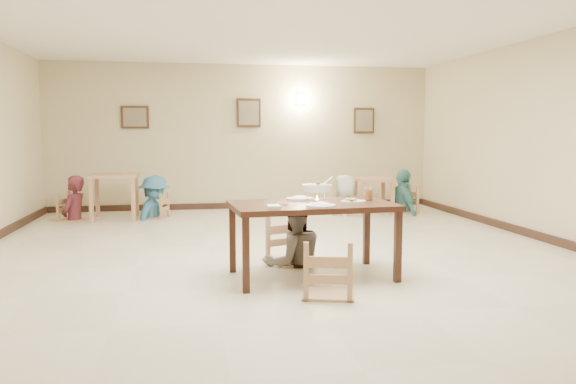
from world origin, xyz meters
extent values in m
plane|color=beige|center=(0.00, 0.00, 0.00)|extent=(10.00, 10.00, 0.00)
plane|color=white|center=(0.00, 0.00, 3.00)|extent=(10.00, 10.00, 0.00)
plane|color=beige|center=(0.00, 5.00, 1.50)|extent=(10.00, 0.00, 10.00)
plane|color=beige|center=(0.00, -5.00, 1.50)|extent=(10.00, 0.00, 10.00)
plane|color=beige|center=(4.00, 0.00, 1.50)|extent=(0.00, 10.00, 10.00)
cube|color=#311D15|center=(0.00, 4.97, 0.06)|extent=(8.00, 0.06, 0.12)
cube|color=#311D15|center=(3.97, 0.00, 0.06)|extent=(0.06, 10.00, 0.12)
cube|color=#3C2516|center=(-2.20, 4.96, 1.90)|extent=(0.55, 0.03, 0.45)
cube|color=gray|center=(-2.20, 4.94, 1.90)|extent=(0.45, 0.01, 0.37)
cube|color=#3C2516|center=(0.10, 4.96, 2.00)|extent=(0.50, 0.03, 0.60)
cube|color=gray|center=(0.10, 4.94, 2.00)|extent=(0.41, 0.01, 0.49)
cube|color=#3C2516|center=(2.60, 4.96, 1.85)|extent=(0.45, 0.03, 0.55)
cube|color=gray|center=(2.60, 4.94, 1.85)|extent=(0.37, 0.01, 0.45)
cube|color=#FFD88C|center=(1.20, 4.96, 2.30)|extent=(0.16, 0.05, 0.22)
cube|color=#3C1D13|center=(0.19, -0.85, 0.79)|extent=(1.83, 1.12, 0.06)
cube|color=#3C1D13|center=(-0.59, -1.35, 0.38)|extent=(0.07, 0.07, 0.76)
cube|color=#3C1D13|center=(1.04, -1.22, 0.38)|extent=(0.07, 0.07, 0.76)
cube|color=#3C1D13|center=(-0.66, -0.48, 0.38)|extent=(0.07, 0.07, 0.76)
cube|color=#3C1D13|center=(0.97, -0.35, 0.38)|extent=(0.07, 0.07, 0.76)
cube|color=tan|center=(0.09, -0.13, 0.49)|extent=(0.50, 0.50, 0.05)
cube|color=tan|center=(0.19, -1.56, 0.49)|extent=(0.50, 0.50, 0.05)
imported|color=gray|center=(0.11, -0.19, 0.81)|extent=(0.89, 0.75, 1.62)
torus|color=silver|center=(0.23, -0.87, 0.95)|extent=(0.25, 0.25, 0.01)
cylinder|color=silver|center=(0.23, -0.87, 0.84)|extent=(0.07, 0.07, 0.04)
cone|color=#FFA526|center=(0.23, -0.87, 0.89)|extent=(0.04, 0.04, 0.06)
cylinder|color=white|center=(0.23, -0.87, 0.99)|extent=(0.32, 0.32, 0.07)
cylinder|color=#BA732D|center=(0.23, -0.87, 1.02)|extent=(0.28, 0.28, 0.02)
sphere|color=#2D7223|center=(0.24, -0.88, 1.04)|extent=(0.04, 0.04, 0.04)
cylinder|color=silver|center=(0.36, -0.81, 1.05)|extent=(0.15, 0.09, 0.10)
cylinder|color=silver|center=(0.33, -0.82, 0.89)|extent=(0.01, 0.01, 0.14)
cylinder|color=silver|center=(0.14, -0.82, 0.89)|extent=(0.01, 0.01, 0.14)
cylinder|color=silver|center=(0.23, -0.99, 0.89)|extent=(0.01, 0.01, 0.14)
cylinder|color=white|center=(0.11, -0.53, 0.83)|extent=(0.31, 0.31, 0.02)
ellipsoid|color=white|center=(0.11, -0.53, 0.84)|extent=(0.20, 0.17, 0.07)
cylinder|color=white|center=(0.21, -1.17, 0.83)|extent=(0.31, 0.31, 0.02)
ellipsoid|color=white|center=(0.21, -1.17, 0.84)|extent=(0.20, 0.17, 0.07)
cylinder|color=white|center=(0.64, -0.89, 0.83)|extent=(0.28, 0.28, 0.02)
sphere|color=#2D7223|center=(0.60, -0.96, 0.86)|extent=(0.05, 0.05, 0.05)
cylinder|color=white|center=(-0.17, -0.95, 0.83)|extent=(0.12, 0.12, 0.02)
cylinder|color=#9A1808|center=(-0.17, -0.95, 0.84)|extent=(0.09, 0.09, 0.01)
cube|color=white|center=(-0.29, -1.20, 0.84)|extent=(0.14, 0.18, 0.03)
cube|color=silver|center=(-0.24, -1.12, 0.83)|extent=(0.04, 0.18, 0.01)
cube|color=silver|center=(-0.21, -1.12, 0.83)|extent=(0.04, 0.18, 0.01)
cylinder|color=white|center=(0.87, -0.71, 0.90)|extent=(0.08, 0.08, 0.16)
cylinder|color=orange|center=(0.87, -0.71, 0.89)|extent=(0.07, 0.07, 0.12)
cube|color=tan|center=(-2.49, 3.84, 0.81)|extent=(0.85, 0.85, 0.06)
cube|color=tan|center=(-2.85, 3.47, 0.39)|extent=(0.07, 0.07, 0.78)
cube|color=tan|center=(-2.13, 3.48, 0.39)|extent=(0.07, 0.07, 0.78)
cube|color=tan|center=(-2.86, 4.19, 0.39)|extent=(0.07, 0.07, 0.78)
cube|color=tan|center=(-2.14, 4.20, 0.39)|extent=(0.07, 0.07, 0.78)
cube|color=tan|center=(2.45, 3.82, 0.67)|extent=(0.71, 0.71, 0.06)
cube|color=tan|center=(2.16, 3.53, 0.32)|extent=(0.07, 0.07, 0.64)
cube|color=tan|center=(2.74, 3.52, 0.32)|extent=(0.07, 0.07, 0.64)
cube|color=tan|center=(2.17, 4.11, 0.32)|extent=(0.07, 0.07, 0.64)
cube|color=tan|center=(2.75, 4.10, 0.32)|extent=(0.07, 0.07, 0.64)
cube|color=tan|center=(-3.21, 3.80, 0.44)|extent=(0.45, 0.45, 0.05)
cube|color=tan|center=(-1.78, 3.85, 0.41)|extent=(0.41, 0.41, 0.05)
cube|color=tan|center=(1.86, 3.74, 0.50)|extent=(0.51, 0.51, 0.06)
cube|color=tan|center=(3.05, 3.76, 0.47)|extent=(0.48, 0.48, 0.05)
imported|color=maroon|center=(-3.21, 3.80, 0.82)|extent=(0.57, 0.70, 1.65)
imported|color=teal|center=(-1.78, 3.85, 0.80)|extent=(0.95, 1.18, 1.60)
imported|color=silver|center=(1.86, 3.74, 0.77)|extent=(0.69, 0.87, 1.55)
imported|color=teal|center=(3.05, 3.76, 0.87)|extent=(0.52, 1.06, 1.74)
camera|label=1|loc=(-1.12, -6.78, 1.58)|focal=35.00mm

